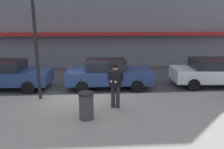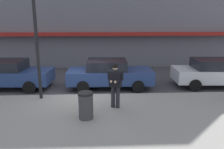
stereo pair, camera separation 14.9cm
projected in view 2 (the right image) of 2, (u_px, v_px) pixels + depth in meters
ground_plane at (84, 96)px, 10.67m from camera, size 80.00×80.00×0.00m
sidewalk at (105, 119)px, 7.94m from camera, size 32.00×5.30×0.14m
curb_paint_line at (104, 95)px, 10.77m from camera, size 28.00×0.12×0.01m
parked_sedan_near at (8, 74)px, 11.66m from camera, size 4.59×2.12×1.54m
parked_sedan_mid at (109, 74)px, 11.74m from camera, size 4.53×1.99×1.54m
parked_sedan_far at (215, 73)px, 11.99m from camera, size 4.61×2.15×1.54m
man_texting_on_phone at (115, 81)px, 8.60m from camera, size 0.62×0.65×1.81m
street_lamp_post at (36, 31)px, 9.19m from camera, size 0.36×0.36×4.88m
trash_bin at (86, 105)px, 7.77m from camera, size 0.55×0.55×0.98m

